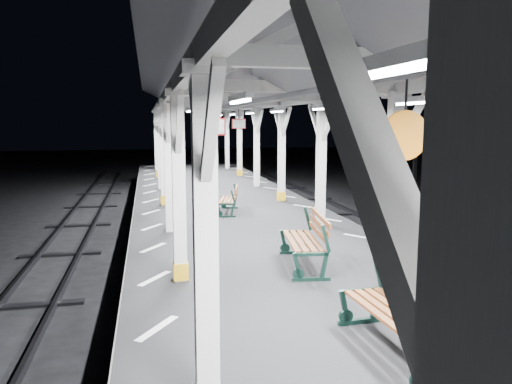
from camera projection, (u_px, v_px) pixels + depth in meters
name	position (u px, v px, depth m)	size (l,w,h in m)	color
ground	(327.00, 378.00, 7.42)	(120.00, 120.00, 0.00)	black
platform	(327.00, 346.00, 7.34)	(6.00, 50.00, 1.00)	black
hazard_stripes_left	(157.00, 328.00, 6.76)	(1.00, 48.00, 0.01)	silver
hazard_stripes_right	(476.00, 301.00, 7.79)	(1.00, 48.00, 0.01)	silver
canopy	(334.00, 64.00, 6.75)	(5.40, 49.00, 4.65)	silver
bench_near	(403.00, 310.00, 6.03)	(0.76, 1.86, 0.99)	black
bench_mid	(308.00, 239.00, 9.56)	(0.95, 1.95, 1.01)	black
bench_far	(231.00, 199.00, 15.11)	(0.87, 1.58, 0.81)	black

